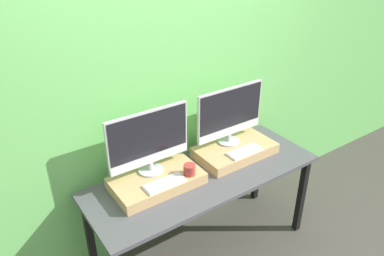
{
  "coord_description": "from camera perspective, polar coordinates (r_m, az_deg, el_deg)",
  "views": [
    {
      "loc": [
        -1.37,
        -1.49,
        2.39
      ],
      "look_at": [
        0.0,
        0.49,
        1.09
      ],
      "focal_mm": 35.0,
      "sensor_mm": 36.0,
      "label": 1
    }
  ],
  "objects": [
    {
      "name": "keyboard_right",
      "position": [
        2.92,
        8.02,
        -3.54
      ],
      "size": [
        0.29,
        0.12,
        0.01
      ],
      "color": "silver",
      "rests_on": "wooden_riser_right"
    },
    {
      "name": "wooden_riser_right",
      "position": [
        3.01,
        6.53,
        -3.38
      ],
      "size": [
        0.63,
        0.36,
        0.08
      ],
      "color": "tan",
      "rests_on": "workbench"
    },
    {
      "name": "monitor_left",
      "position": [
        2.57,
        -6.59,
        -1.82
      ],
      "size": [
        0.61,
        0.18,
        0.47
      ],
      "color": "#B2B2B7",
      "rests_on": "wooden_riser_left"
    },
    {
      "name": "wooden_riser_left",
      "position": [
        2.67,
        -5.41,
        -8.0
      ],
      "size": [
        0.63,
        0.36,
        0.08
      ],
      "color": "tan",
      "rests_on": "workbench"
    },
    {
      "name": "keyboard_left",
      "position": [
        2.56,
        -4.18,
        -8.39
      ],
      "size": [
        0.29,
        0.12,
        0.01
      ],
      "color": "silver",
      "rests_on": "wooden_riser_left"
    },
    {
      "name": "wall_back",
      "position": [
        2.83,
        -2.77,
        5.69
      ],
      "size": [
        8.0,
        0.04,
        2.6
      ],
      "color": "#66B75B",
      "rests_on": "ground_plane"
    },
    {
      "name": "workbench",
      "position": [
        2.84,
        1.87,
        -8.35
      ],
      "size": [
        1.79,
        0.66,
        0.77
      ],
      "color": "#47474C",
      "rests_on": "ground_plane"
    },
    {
      "name": "mug",
      "position": [
        2.63,
        -0.38,
        -6.37
      ],
      "size": [
        0.08,
        0.08,
        0.08
      ],
      "color": "#9E332D",
      "rests_on": "wooden_riser_left"
    },
    {
      "name": "monitor_right",
      "position": [
        2.93,
        5.82,
        2.2
      ],
      "size": [
        0.61,
        0.18,
        0.47
      ],
      "color": "#B2B2B7",
      "rests_on": "wooden_riser_right"
    }
  ]
}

